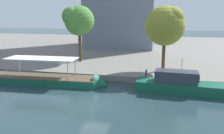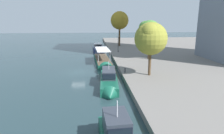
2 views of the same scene
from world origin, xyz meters
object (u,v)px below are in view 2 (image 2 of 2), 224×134
motor_yacht_2 (109,82)px  tree_2 (119,21)px  motor_yacht_0 (98,50)px  tour_boat_1 (103,62)px  tree_1 (149,31)px  mooring_bollard_0 (125,70)px  lamp_post (118,42)px  tree_0 (151,38)px

motor_yacht_2 → tree_2: 40.43m
motor_yacht_0 → tour_boat_1: bearing=-0.3°
tree_1 → mooring_bollard_0: bearing=-32.1°
motor_yacht_0 → tree_2: (-8.55, 7.42, 8.27)m
lamp_post → motor_yacht_0: bearing=-127.1°
tree_0 → tree_1: size_ratio=0.97×
tour_boat_1 → tree_2: (-23.65, 6.73, 8.70)m
lamp_post → tree_1: 12.44m
motor_yacht_2 → lamp_post: 26.89m
lamp_post → tree_2: tree_2 is taller
lamp_post → tree_0: (23.64, 2.03, 3.10)m
mooring_bollard_0 → motor_yacht_2: bearing=-33.9°
tree_0 → tour_boat_1: bearing=-151.9°
lamp_post → tree_1: bearing=27.1°
mooring_bollard_0 → lamp_post: 21.93m
mooring_bollard_0 → lamp_post: (-21.74, 1.56, 2.34)m
tree_0 → motor_yacht_0: bearing=-165.0°
motor_yacht_2 → tree_0: 9.37m
tree_0 → tree_1: bearing=165.4°
motor_yacht_0 → tree_2: tree_2 is taller
tree_2 → mooring_bollard_0: bearing=-5.9°
tour_boat_1 → tree_0: tree_0 is taller
motor_yacht_2 → tree_1: (-15.72, 10.07, 6.46)m
motor_yacht_0 → lamp_post: lamp_post is taller
motor_yacht_0 → lamp_post: 7.36m
motor_yacht_2 → tree_2: bearing=173.7°
tree_1 → tree_2: tree_2 is taller
motor_yacht_2 → tree_1: bearing=150.7°
motor_yacht_2 → motor_yacht_0: bearing=-175.2°
motor_yacht_2 → mooring_bollard_0: motor_yacht_2 is taller
tour_boat_1 → motor_yacht_2: 15.34m
tree_1 → tree_2: bearing=-171.6°
motor_yacht_0 → mooring_bollard_0: bearing=5.6°
motor_yacht_2 → lamp_post: lamp_post is taller
tour_boat_1 → motor_yacht_2: (15.34, 0.09, 0.33)m
tree_2 → tree_0: bearing=0.1°
mooring_bollard_0 → tree_1: size_ratio=0.09×
tour_boat_1 → tree_1: 12.23m
mooring_bollard_0 → tree_0: 6.79m
motor_yacht_2 → tree_1: 19.75m
tree_1 → motor_yacht_0: bearing=-143.6°
tour_boat_1 → tree_2: bearing=161.3°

